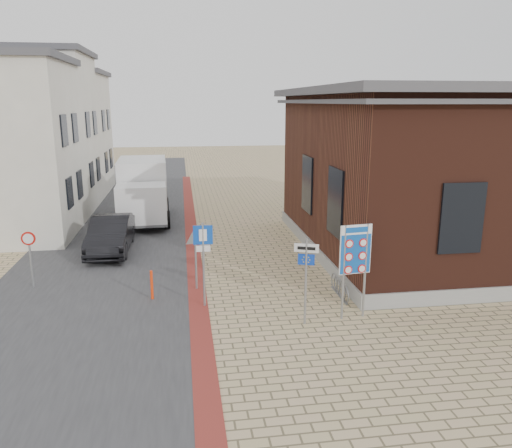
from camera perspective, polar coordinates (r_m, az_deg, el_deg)
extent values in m
plane|color=tan|center=(14.32, 1.90, -12.05)|extent=(120.00, 120.00, 0.00)
cube|color=#38383A|center=(28.53, -14.61, 0.74)|extent=(7.00, 60.00, 0.02)
cube|color=maroon|center=(23.51, -7.32, -1.67)|extent=(0.60, 40.00, 0.02)
cube|color=gray|center=(23.49, 20.77, -1.89)|extent=(12.15, 12.15, 0.50)
cube|color=#462016|center=(22.88, 21.47, 5.97)|extent=(12.00, 12.00, 6.00)
cube|color=#4A4A4F|center=(22.72, 22.18, 13.85)|extent=(13.00, 13.00, 0.30)
cube|color=#4A4A4F|center=(22.72, 22.09, 12.85)|extent=(12.70, 12.70, 0.15)
cube|color=black|center=(17.84, 9.10, 2.51)|extent=(0.12, 1.60, 2.40)
cube|color=black|center=(21.62, 5.93, 4.57)|extent=(0.12, 1.60, 2.40)
cube|color=black|center=(16.38, 22.45, 0.61)|extent=(1.40, 0.12, 2.20)
cube|color=black|center=(24.36, -20.54, 3.37)|extent=(0.10, 1.10, 1.40)
cube|color=black|center=(26.68, -19.52, 4.30)|extent=(0.10, 1.10, 1.40)
cube|color=black|center=(24.05, -21.11, 9.94)|extent=(0.10, 1.10, 1.40)
cube|color=black|center=(26.40, -20.01, 10.30)|extent=(0.10, 1.10, 1.40)
cube|color=beige|center=(31.91, -24.54, 9.28)|extent=(7.00, 6.00, 8.80)
cube|color=#4A4A4F|center=(31.97, -25.39, 17.40)|extent=(7.40, 6.40, 0.30)
cube|color=black|center=(30.18, -18.27, 5.42)|extent=(0.10, 1.10, 1.40)
cube|color=black|center=(32.53, -17.59, 6.03)|extent=(0.10, 1.10, 1.40)
cube|color=black|center=(29.93, -18.68, 10.72)|extent=(0.10, 1.10, 1.40)
cube|color=black|center=(32.30, -17.96, 10.95)|extent=(0.10, 1.10, 1.40)
cube|color=beige|center=(37.74, -22.04, 9.42)|extent=(7.00, 6.00, 8.00)
cube|color=#4A4A4F|center=(37.72, -22.62, 15.70)|extent=(7.40, 6.40, 0.30)
cube|color=black|center=(36.06, -16.73, 6.80)|extent=(0.10, 1.10, 1.40)
cube|color=black|center=(38.43, -16.25, 7.23)|extent=(0.10, 1.10, 1.40)
cube|color=black|center=(35.86, -17.05, 11.24)|extent=(0.10, 1.10, 1.40)
cube|color=black|center=(38.23, -16.53, 11.39)|extent=(0.10, 1.10, 1.40)
torus|color=slate|center=(16.26, 10.19, -7.94)|extent=(0.04, 0.60, 0.60)
torus|color=slate|center=(16.52, 9.86, -7.56)|extent=(0.04, 0.60, 0.60)
torus|color=slate|center=(16.79, 9.54, -7.20)|extent=(0.04, 0.60, 0.60)
torus|color=slate|center=(17.05, 9.23, -6.85)|extent=(0.04, 0.60, 0.60)
torus|color=slate|center=(17.32, 8.93, -6.50)|extent=(0.04, 0.60, 0.60)
cube|color=slate|center=(16.88, 9.50, -8.02)|extent=(0.08, 1.60, 0.04)
imported|color=black|center=(22.12, -16.26, -1.14)|extent=(1.65, 4.57, 1.50)
cube|color=slate|center=(27.31, -12.69, 1.35)|extent=(2.62, 6.21, 0.28)
cube|color=white|center=(25.02, -12.93, 2.34)|extent=(2.45, 2.02, 1.81)
cube|color=black|center=(24.13, -13.03, 2.73)|extent=(2.15, 0.17, 0.91)
cube|color=white|center=(28.05, -12.79, 4.73)|extent=(2.65, 4.18, 2.49)
cylinder|color=black|center=(25.63, -15.44, 0.25)|extent=(0.32, 0.92, 0.91)
cylinder|color=black|center=(25.54, -10.12, 0.49)|extent=(0.32, 0.92, 0.91)
cylinder|color=black|center=(29.16, -14.92, 1.89)|extent=(0.32, 0.92, 0.91)
cylinder|color=black|center=(29.08, -10.24, 2.11)|extent=(0.32, 0.92, 0.91)
cylinder|color=gray|center=(14.70, 9.97, -5.55)|extent=(0.07, 0.07, 2.85)
cylinder|color=gray|center=(14.99, 12.35, -5.27)|extent=(0.07, 0.07, 2.85)
cube|color=white|center=(14.63, 11.30, -2.87)|extent=(0.97, 0.16, 1.46)
cube|color=#0E4DAA|center=(14.63, 11.30, -2.87)|extent=(0.93, 0.16, 1.42)
cube|color=white|center=(14.48, 11.41, -0.64)|extent=(0.93, 0.16, 0.27)
cylinder|color=gray|center=(14.29, 5.70, -6.60)|extent=(0.07, 0.07, 2.55)
cube|color=silver|center=(13.97, 5.80, -2.76)|extent=(0.66, 0.28, 0.24)
cube|color=#0F38B7|center=(14.07, 5.76, -4.06)|extent=(0.45, 0.20, 0.31)
cylinder|color=gray|center=(15.47, -6.00, -4.72)|extent=(0.07, 0.07, 2.69)
cube|color=#0F45B5|center=(15.20, -6.09, -1.25)|extent=(0.59, 0.06, 0.59)
cube|color=white|center=(15.31, -6.05, -2.81)|extent=(0.43, 0.06, 0.19)
cylinder|color=gray|center=(16.99, -6.89, -4.10)|extent=(0.07, 0.07, 2.09)
cylinder|color=gray|center=(18.69, -24.34, -3.77)|extent=(0.07, 0.07, 1.99)
cylinder|color=#B8140D|center=(18.49, -24.57, -1.50)|extent=(0.47, 0.04, 0.47)
cylinder|color=#FC390D|center=(16.54, -11.82, -6.85)|extent=(0.10, 0.10, 0.98)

